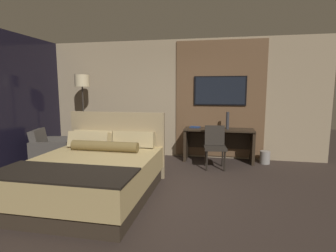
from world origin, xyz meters
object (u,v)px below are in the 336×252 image
armchair_by_window (53,152)px  waste_bin (265,157)px  bed (93,173)px  tv (220,91)px  desk (219,139)px  book (195,127)px  vase_tall (228,121)px  floor_lamp (82,88)px  desk_chair (215,143)px

armchair_by_window → waste_bin: 4.68m
bed → tv: 3.46m
desk → book: (-0.55, 0.04, 0.27)m
bed → tv: (1.88, 2.62, 1.25)m
bed → armchair_by_window: (-1.67, 1.39, -0.09)m
book → waste_bin: size_ratio=0.89×
bed → tv: bearing=54.3°
vase_tall → book: (-0.73, 0.08, -0.18)m
bed → desk: size_ratio=1.41×
desk → floor_lamp: (-3.21, -0.23, 1.17)m
book → desk_chair: bearing=-51.0°
floor_lamp → book: 2.83m
tv → waste_bin: 1.80m
book → waste_bin: (1.57, -0.08, -0.63)m
vase_tall → armchair_by_window: bearing=-165.4°
vase_tall → waste_bin: 1.16m
tv → book: bearing=-162.0°
armchair_by_window → book: bearing=-87.1°
desk_chair → floor_lamp: 3.36m
waste_bin → book: bearing=177.2°
desk → waste_bin: 1.08m
desk → tv: 1.12m
floor_lamp → book: size_ratio=7.95×
bed → book: bearing=61.3°
book → waste_bin: book is taller
desk → desk_chair: 0.55m
desk → vase_tall: 0.48m
book → waste_bin: 1.69m
tv → waste_bin: (1.02, -0.25, -1.46)m
desk → bed: bearing=-128.1°
armchair_by_window → waste_bin: armchair_by_window is taller
bed → armchair_by_window: bed is taller
waste_bin → desk: bearing=177.9°
bed → vase_tall: size_ratio=5.65×
desk → desk_chair: (-0.07, -0.54, 0.02)m
armchair_by_window → floor_lamp: (0.34, 0.78, 1.40)m
bed → desk: bed is taller
desk → desk_chair: size_ratio=1.76×
desk_chair → book: bearing=122.3°
desk → floor_lamp: floor_lamp is taller
armchair_by_window → book: (3.01, 1.05, 0.50)m
armchair_by_window → floor_lamp: floor_lamp is taller
floor_lamp → waste_bin: floor_lamp is taller
desk → tv: tv is taller
floor_lamp → waste_bin: (4.23, 0.19, -1.53)m
bed → vase_tall: (2.07, 2.36, 0.59)m
desk_chair → book: 0.79m
vase_tall → bed: bearing=-131.2°
tv → book: tv is taller
tv → book: (-0.55, -0.18, -0.84)m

